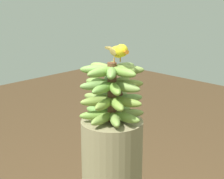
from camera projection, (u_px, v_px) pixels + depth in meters
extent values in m
cylinder|color=brown|center=(112.00, 92.00, 1.53)|extent=(0.04, 0.04, 0.25)
ellipsoid|color=#6B9F47|center=(100.00, 111.00, 1.60)|extent=(0.15, 0.06, 0.04)
ellipsoid|color=#739E3F|center=(97.00, 115.00, 1.55)|extent=(0.11, 0.14, 0.04)
ellipsoid|color=olive|center=(103.00, 119.00, 1.51)|extent=(0.06, 0.15, 0.04)
ellipsoid|color=#7A9B46|center=(115.00, 120.00, 1.50)|extent=(0.14, 0.11, 0.04)
ellipsoid|color=olive|center=(125.00, 117.00, 1.52)|extent=(0.15, 0.06, 0.04)
ellipsoid|color=olive|center=(127.00, 114.00, 1.57)|extent=(0.11, 0.14, 0.04)
ellipsoid|color=#6E9C43|center=(121.00, 110.00, 1.61)|extent=(0.06, 0.15, 0.04)
ellipsoid|color=olive|center=(110.00, 109.00, 1.62)|extent=(0.14, 0.11, 0.04)
ellipsoid|color=#739948|center=(126.00, 99.00, 1.56)|extent=(0.10, 0.14, 0.04)
ellipsoid|color=olive|center=(119.00, 96.00, 1.60)|extent=(0.08, 0.15, 0.04)
ellipsoid|color=olive|center=(108.00, 96.00, 1.60)|extent=(0.14, 0.10, 0.04)
ellipsoid|color=olive|center=(99.00, 98.00, 1.57)|extent=(0.15, 0.08, 0.04)
ellipsoid|color=olive|center=(97.00, 101.00, 1.52)|extent=(0.10, 0.14, 0.04)
ellipsoid|color=olive|center=(105.00, 104.00, 1.49)|extent=(0.08, 0.15, 0.04)
ellipsoid|color=olive|center=(117.00, 104.00, 1.48)|extent=(0.14, 0.10, 0.04)
ellipsoid|color=olive|center=(126.00, 102.00, 1.51)|extent=(0.15, 0.08, 0.04)
ellipsoid|color=#6D9447|center=(97.00, 86.00, 1.51)|extent=(0.11, 0.14, 0.04)
ellipsoid|color=#72A245|center=(103.00, 88.00, 1.48)|extent=(0.06, 0.15, 0.04)
ellipsoid|color=#75A03E|center=(115.00, 89.00, 1.47)|extent=(0.14, 0.11, 0.04)
ellipsoid|color=olive|center=(125.00, 87.00, 1.49)|extent=(0.15, 0.06, 0.04)
ellipsoid|color=olive|center=(127.00, 84.00, 1.54)|extent=(0.11, 0.14, 0.04)
ellipsoid|color=olive|center=(120.00, 82.00, 1.57)|extent=(0.06, 0.15, 0.04)
ellipsoid|color=#6C8F4C|center=(109.00, 81.00, 1.58)|extent=(0.14, 0.11, 0.04)
ellipsoid|color=#779E45|center=(100.00, 83.00, 1.56)|extent=(0.15, 0.06, 0.04)
ellipsoid|color=#6E9946|center=(111.00, 73.00, 1.45)|extent=(0.12, 0.13, 0.04)
ellipsoid|color=olive|center=(122.00, 72.00, 1.47)|extent=(0.14, 0.04, 0.04)
ellipsoid|color=olive|center=(127.00, 70.00, 1.51)|extent=(0.13, 0.12, 0.04)
ellipsoid|color=olive|center=(122.00, 68.00, 1.55)|extent=(0.04, 0.14, 0.04)
ellipsoid|color=olive|center=(112.00, 67.00, 1.56)|extent=(0.12, 0.13, 0.04)
ellipsoid|color=olive|center=(102.00, 67.00, 1.55)|extent=(0.14, 0.04, 0.04)
ellipsoid|color=#709C45|center=(97.00, 70.00, 1.51)|extent=(0.13, 0.12, 0.04)
ellipsoid|color=#749B43|center=(101.00, 72.00, 1.47)|extent=(0.04, 0.14, 0.04)
cone|color=#4C2D1E|center=(120.00, 91.00, 1.55)|extent=(0.04, 0.04, 0.06)
cylinder|color=#C68933|center=(115.00, 60.00, 1.50)|extent=(0.01, 0.01, 0.02)
cylinder|color=#C68933|center=(120.00, 60.00, 1.51)|extent=(0.01, 0.01, 0.02)
ellipsoid|color=yellow|center=(117.00, 52.00, 1.50)|extent=(0.10, 0.07, 0.05)
ellipsoid|color=olive|center=(112.00, 52.00, 1.50)|extent=(0.07, 0.03, 0.03)
ellipsoid|color=olive|center=(122.00, 51.00, 1.51)|extent=(0.07, 0.03, 0.03)
cube|color=olive|center=(110.00, 48.00, 1.56)|extent=(0.07, 0.05, 0.01)
sphere|color=yellow|center=(122.00, 51.00, 1.46)|extent=(0.05, 0.05, 0.05)
sphere|color=black|center=(127.00, 49.00, 1.46)|extent=(0.01, 0.01, 0.01)
cone|color=orange|center=(125.00, 52.00, 1.43)|extent=(0.03, 0.03, 0.02)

